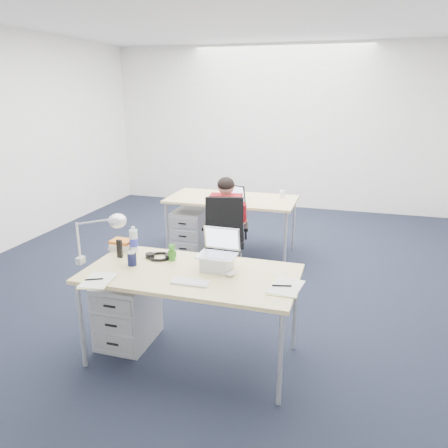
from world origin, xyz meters
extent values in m
plane|color=black|center=(0.00, 0.00, 0.00)|extent=(7.00, 7.00, 0.00)
cube|color=white|center=(0.00, 3.50, 1.40)|extent=(6.00, 0.02, 2.80)
cube|color=white|center=(0.00, 0.00, 2.80)|extent=(6.00, 7.00, 0.01)
cube|color=#D4BD7A|center=(0.22, -1.42, 0.71)|extent=(1.60, 0.80, 0.03)
cylinder|color=#B7BABC|center=(-0.53, -1.77, 0.35)|extent=(0.04, 0.04, 0.70)
cylinder|color=#B7BABC|center=(0.97, -1.77, 0.35)|extent=(0.04, 0.04, 0.70)
cylinder|color=#B7BABC|center=(-0.53, -1.07, 0.35)|extent=(0.04, 0.04, 0.70)
cylinder|color=#B7BABC|center=(0.97, -1.07, 0.35)|extent=(0.04, 0.04, 0.70)
cube|color=#D4BD7A|center=(-0.12, 0.93, 0.71)|extent=(1.60, 0.80, 0.03)
cylinder|color=#B7BABC|center=(-0.87, 0.58, 0.35)|extent=(0.04, 0.04, 0.70)
cylinder|color=#B7BABC|center=(0.63, 0.58, 0.35)|extent=(0.04, 0.04, 0.70)
cylinder|color=#B7BABC|center=(-0.87, 1.28, 0.35)|extent=(0.04, 0.04, 0.70)
cylinder|color=#B7BABC|center=(0.63, 1.28, 0.35)|extent=(0.04, 0.04, 0.70)
cylinder|color=black|center=(0.02, 0.17, 0.24)|extent=(0.04, 0.04, 0.38)
cube|color=black|center=(0.02, 0.17, 0.43)|extent=(0.50, 0.50, 0.07)
cube|color=black|center=(0.07, -0.03, 0.74)|extent=(0.40, 0.14, 0.47)
cube|color=#A4171E|center=(0.02, 0.19, 0.71)|extent=(0.37, 0.23, 0.48)
sphere|color=tan|center=(0.02, 0.19, 1.04)|extent=(0.18, 0.18, 0.18)
cube|color=#ACAFB2|center=(-0.38, -1.35, 0.28)|extent=(0.40, 0.50, 0.55)
cube|color=#ACAFB2|center=(-0.66, 0.83, 0.28)|extent=(0.40, 0.50, 0.55)
cube|color=white|center=(0.28, -1.60, 0.74)|extent=(0.27, 0.12, 0.01)
ellipsoid|color=white|center=(0.52, -1.39, 0.75)|extent=(0.08, 0.11, 0.03)
cylinder|color=#151942|center=(-0.27, -1.42, 0.79)|extent=(0.08, 0.08, 0.11)
cylinder|color=silver|center=(-0.39, -1.16, 0.84)|extent=(0.09, 0.09, 0.22)
cube|color=silver|center=(-0.52, -1.13, 0.77)|extent=(0.23, 0.20, 0.09)
cube|color=black|center=(-0.44, -1.30, 0.81)|extent=(0.04, 0.03, 0.15)
cube|color=#EBEE8A|center=(-0.37, -1.77, 0.73)|extent=(0.23, 0.30, 0.01)
cube|color=#EBEE8A|center=(0.93, -1.49, 0.73)|extent=(0.22, 0.30, 0.01)
cylinder|color=white|center=(0.48, 1.13, 0.78)|extent=(0.08, 0.08, 0.09)
cube|color=white|center=(-0.27, 1.05, 0.73)|extent=(0.26, 0.35, 0.01)
camera|label=1|loc=(1.32, -4.24, 2.03)|focal=35.00mm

